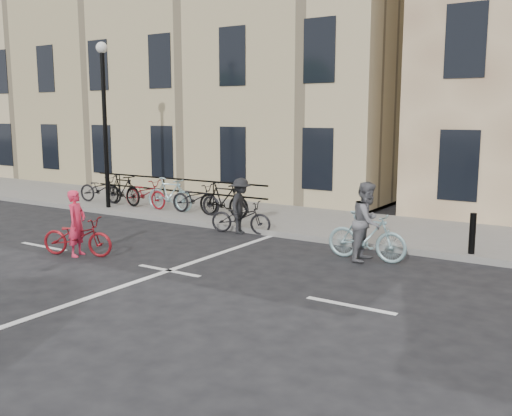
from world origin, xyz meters
The scene contains 9 objects.
ground centered at (0.00, 0.00, 0.00)m, with size 120.00×120.00×0.00m, color black.
sidewalk centered at (-4.00, 6.00, 0.07)m, with size 46.00×4.00×0.15m, color slate.
building_west centered at (-9.00, 13.00, 5.15)m, with size 20.00×10.00×10.00m, color tan.
lamp_post centered at (-6.50, 4.40, 3.49)m, with size 0.36×0.36×5.28m.
bollard_east centered at (5.00, 4.25, 0.60)m, with size 0.14×0.14×0.90m, color black.
parked_bikes centered at (-4.92, 5.04, 0.65)m, with size 7.25×1.23×1.05m.
cyclist_pink centered at (-2.59, -0.14, 0.52)m, with size 1.78×1.13×1.50m.
cyclist_grey centered at (3.07, 3.00, 0.70)m, with size 1.81×0.86×1.74m.
cyclist_dark centered at (-0.87, 3.90, 0.59)m, with size 1.77×1.07×1.50m.
Camera 1 is at (7.62, -8.53, 3.15)m, focal length 40.00 mm.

